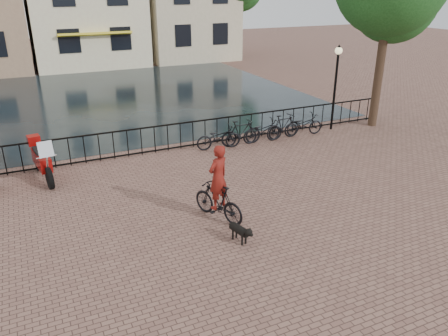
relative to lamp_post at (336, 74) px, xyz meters
name	(u,v)px	position (x,y,z in m)	size (l,w,h in m)	color
ground	(280,265)	(-7.20, -7.60, -2.38)	(100.00, 100.00, 0.00)	brown
canal_water	(116,97)	(-7.20, 9.70, -2.38)	(20.00, 20.00, 0.00)	black
railing	(168,138)	(-7.20, 0.40, -1.87)	(20.00, 0.05, 1.02)	black
lamp_post	(336,74)	(0.00, 0.00, 0.00)	(0.30, 0.30, 3.45)	black
cyclist	(218,187)	(-7.59, -5.09, -1.46)	(1.15, 1.82, 2.42)	black
dog	(239,232)	(-7.59, -6.34, -2.12)	(0.43, 0.80, 0.52)	black
motorcycle	(41,156)	(-11.61, -0.43, -1.59)	(0.84, 2.27, 1.58)	#9B0D0B
parked_bike_0	(219,137)	(-5.40, -0.20, -1.93)	(0.60, 1.72, 0.90)	black
parked_bike_1	(241,133)	(-4.45, -0.20, -1.88)	(0.47, 1.66, 1.00)	black
parked_bike_2	(263,131)	(-3.50, -0.20, -1.93)	(0.60, 1.72, 0.90)	black
parked_bike_3	(283,127)	(-2.55, -0.20, -1.88)	(0.47, 1.66, 1.00)	black
parked_bike_4	(303,125)	(-1.60, -0.20, -1.93)	(0.60, 1.72, 0.90)	black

